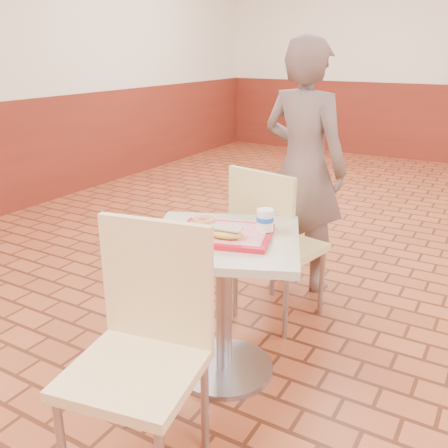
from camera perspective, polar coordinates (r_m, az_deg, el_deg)
The scene contains 8 objects.
main_table at distance 2.24m, azimuth -0.00°, elevation -6.80°, with size 0.64×0.64×0.68m.
chair_main_front at distance 1.76m, azimuth -9.15°, elevation -13.01°, with size 0.49×0.49×0.91m.
chair_main_back at distance 2.66m, azimuth 5.53°, elevation -1.69°, with size 0.48×0.48×0.87m.
customer at distance 3.07m, azimuth 9.07°, elevation 6.40°, with size 0.56×0.36×1.52m, color #695751.
serving_tray at distance 2.14m, azimuth 0.00°, elevation -1.21°, with size 0.40×0.31×0.02m.
ring_donut at distance 2.22m, azimuth -2.33°, elevation 0.34°, with size 0.11×0.11×0.03m, color #C37347.
long_john_donut at distance 2.06m, azimuth 0.07°, elevation -1.02°, with size 0.17×0.10×0.05m.
paper_cup at distance 2.15m, azimuth 4.71°, elevation 0.49°, with size 0.08×0.08×0.09m.
Camera 1 is at (-0.04, -2.13, 1.45)m, focal length 40.00 mm.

